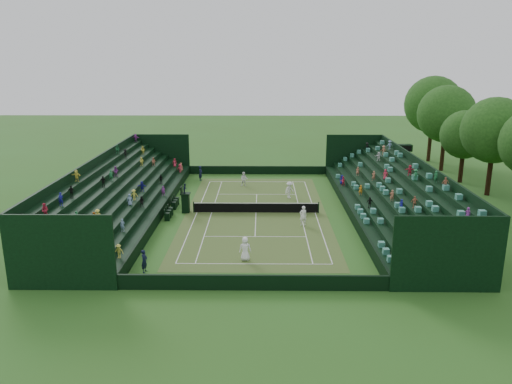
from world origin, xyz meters
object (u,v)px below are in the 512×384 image
Objects in this scene: umpire_chair at (185,200)px; player_far_west at (244,179)px; player_far_east at (289,190)px; player_near_west at (245,249)px; tennis_net at (256,207)px; player_near_east at (303,216)px.

umpire_chair is 11.07m from player_far_west.
player_far_east is at bearing -41.29° from player_far_west.
player_near_west is at bearing -83.74° from player_far_west.
tennis_net is 6.04m from player_far_east.
player_far_east reaches higher than player_near_east.
player_near_east reaches higher than player_far_west.
player_far_east reaches higher than tennis_net.
player_near_east is 1.00× the size of player_far_east.
umpire_chair reaches higher than player_near_east.
umpire_chair reaches higher than player_far_west.
umpire_chair is at bearing 164.19° from player_far_east.
player_far_west is 6.83m from player_far_east.
tennis_net is at bearing -95.70° from player_near_west.
player_near_west is 21.11m from player_far_west.
player_far_east is (-0.72, 8.55, 0.00)m from player_near_east.
player_near_east is (10.60, -3.58, -0.31)m from umpire_chair.
player_near_west reaches higher than tennis_net.
player_far_west is at bearing 92.15° from player_far_east.
player_near_east reaches higher than tennis_net.
player_near_east is 14.50m from player_far_west.
player_near_east is (4.07, -3.54, 0.34)m from tennis_net.
tennis_net is 6.57m from umpire_chair.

